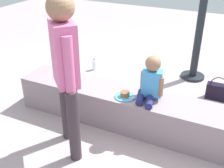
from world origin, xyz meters
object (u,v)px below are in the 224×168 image
at_px(water_bottle_far_side, 125,98).
at_px(handbag_black_leather, 217,91).
at_px(cake_plate, 125,95).
at_px(party_cup_red, 204,110).
at_px(adult_standing, 65,64).
at_px(water_bottle_near_gift, 94,65).
at_px(child_seated, 151,81).

xyz_separation_m(water_bottle_far_side, handbag_black_leather, (1.06, 0.66, 0.02)).
height_order(water_bottle_far_side, handbag_black_leather, handbag_black_leather).
bearing_deg(cake_plate, party_cup_red, 42.36).
distance_m(cake_plate, party_cup_red, 1.11).
xyz_separation_m(adult_standing, cake_plate, (0.36, 0.53, -0.51)).
xyz_separation_m(adult_standing, water_bottle_near_gift, (-0.72, 1.77, -0.85)).
bearing_deg(party_cup_red, adult_standing, -132.40).
relative_size(water_bottle_near_gift, handbag_black_leather, 0.59).
bearing_deg(party_cup_red, water_bottle_far_side, -166.55).
xyz_separation_m(adult_standing, party_cup_red, (1.13, 1.23, -0.89)).
distance_m(cake_plate, water_bottle_near_gift, 1.67).
relative_size(child_seated, adult_standing, 0.31).
distance_m(water_bottle_far_side, party_cup_red, 1.00).
bearing_deg(water_bottle_near_gift, handbag_black_leather, -3.25).
xyz_separation_m(child_seated, party_cup_red, (0.52, 0.61, -0.57)).
height_order(party_cup_red, handbag_black_leather, handbag_black_leather).
relative_size(adult_standing, handbag_black_leather, 4.78).
bearing_deg(adult_standing, child_seated, 45.64).
height_order(water_bottle_near_gift, party_cup_red, water_bottle_near_gift).
height_order(water_bottle_far_side, party_cup_red, water_bottle_far_side).
bearing_deg(handbag_black_leather, party_cup_red, -102.55).
bearing_deg(adult_standing, party_cup_red, 47.60).
distance_m(party_cup_red, handbag_black_leather, 0.44).
xyz_separation_m(cake_plate, water_bottle_far_side, (-0.20, 0.47, -0.33)).
bearing_deg(cake_plate, water_bottle_far_side, 113.34).
height_order(cake_plate, party_cup_red, cake_plate).
distance_m(water_bottle_near_gift, party_cup_red, 1.92).
bearing_deg(handbag_black_leather, cake_plate, -127.49).
bearing_deg(water_bottle_near_gift, adult_standing, -67.97).
height_order(adult_standing, cake_plate, adult_standing).
bearing_deg(cake_plate, handbag_black_leather, 52.51).
xyz_separation_m(water_bottle_near_gift, handbag_black_leather, (1.94, -0.11, 0.03)).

